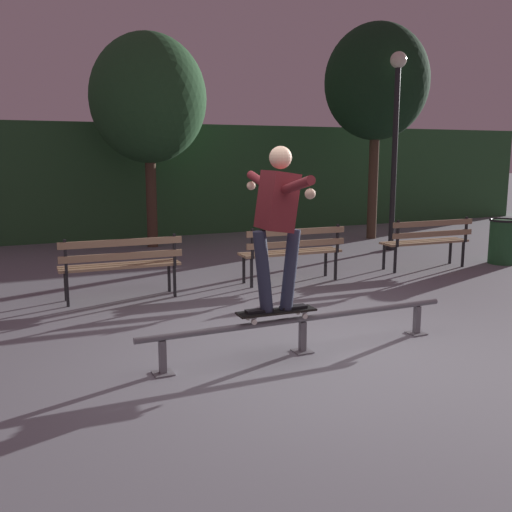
{
  "coord_description": "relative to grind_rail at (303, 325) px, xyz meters",
  "views": [
    {
      "loc": [
        -2.67,
        -4.73,
        1.94
      ],
      "look_at": [
        -0.15,
        0.87,
        0.85
      ],
      "focal_mm": 40.45,
      "sensor_mm": 36.0,
      "label": 1
    }
  ],
  "objects": [
    {
      "name": "tree_far_right",
      "position": [
        5.25,
        6.23,
        3.22
      ],
      "size": [
        2.32,
        2.32,
        4.8
      ],
      "color": "#4C3828",
      "rests_on": "ground"
    },
    {
      "name": "trash_can",
      "position": [
        5.53,
        2.65,
        0.13
      ],
      "size": [
        0.52,
        0.52,
        0.8
      ],
      "color": "#23562D",
      "rests_on": "ground"
    },
    {
      "name": "park_bench_left_center",
      "position": [
        -1.21,
        2.81,
        0.26
      ],
      "size": [
        1.61,
        0.47,
        0.88
      ],
      "color": "black",
      "rests_on": "ground"
    },
    {
      "name": "ground_plane",
      "position": [
        -0.0,
        -0.07,
        -0.28
      ],
      "size": [
        90.0,
        90.0,
        0.0
      ],
      "primitive_type": "plane",
      "color": "slate"
    },
    {
      "name": "tree_behind_benches",
      "position": [
        0.3,
        7.11,
        2.76
      ],
      "size": [
        2.36,
        2.36,
        4.35
      ],
      "color": "#4C3828",
      "rests_on": "ground"
    },
    {
      "name": "skateboarder",
      "position": [
        -0.29,
        -0.0,
        1.1
      ],
      "size": [
        0.62,
        1.41,
        1.56
      ],
      "color": "black",
      "rests_on": "skateboard"
    },
    {
      "name": "lamp_post_right",
      "position": [
        4.66,
        4.71,
        2.2
      ],
      "size": [
        0.32,
        0.32,
        3.9
      ],
      "color": "black",
      "rests_on": "ground"
    },
    {
      "name": "park_bench_rightmost",
      "position": [
        3.96,
        2.81,
        0.26
      ],
      "size": [
        1.61,
        0.47,
        0.88
      ],
      "color": "black",
      "rests_on": "ground"
    },
    {
      "name": "skateboard",
      "position": [
        -0.29,
        0.0,
        0.16
      ],
      "size": [
        0.79,
        0.23,
        0.09
      ],
      "color": "black",
      "rests_on": "grind_rail"
    },
    {
      "name": "hedge_backdrop",
      "position": [
        -0.0,
        9.08,
        1.04
      ],
      "size": [
        24.0,
        1.2,
        2.63
      ],
      "primitive_type": "cube",
      "color": "#2D5B33",
      "rests_on": "ground"
    },
    {
      "name": "grind_rail",
      "position": [
        0.0,
        0.0,
        0.0
      ],
      "size": [
        3.34,
        0.18,
        0.37
      ],
      "color": "slate",
      "rests_on": "ground"
    },
    {
      "name": "park_bench_right_center",
      "position": [
        1.37,
        2.81,
        0.26
      ],
      "size": [
        1.61,
        0.47,
        0.88
      ],
      "color": "black",
      "rests_on": "ground"
    }
  ]
}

